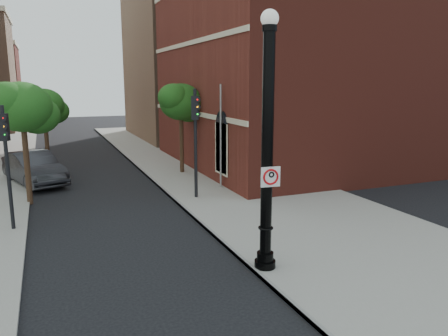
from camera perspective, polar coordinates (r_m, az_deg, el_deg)
name	(u,v)px	position (r m, az deg, el deg)	size (l,w,h in m)	color
ground	(178,275)	(12.59, -6.03, -13.75)	(120.00, 120.00, 0.00)	black
sidewalk_right	(233,181)	(23.47, 1.14, -1.69)	(8.00, 60.00, 0.12)	gray
curb_edge	(161,187)	(22.23, -8.25, -2.51)	(0.10, 60.00, 0.14)	gray
brick_wall_building	(345,67)	(31.47, 15.47, 12.55)	(22.30, 16.30, 12.50)	maroon
bg_building_tan_b	(245,65)	(45.26, 2.75, 13.34)	(22.00, 14.00, 14.00)	#9B7054
lamppost	(267,157)	(11.85, 5.64, 1.38)	(0.60, 0.60, 7.11)	black
no_parking_sign	(271,177)	(11.80, 6.10, -1.13)	(0.55, 0.11, 0.56)	white
parked_car	(34,168)	(24.94, -23.55, -0.01)	(1.80, 5.17, 1.70)	#29292D
traffic_signal_left	(6,148)	(16.89, -26.60, 2.35)	(0.35, 0.40, 4.52)	black
traffic_signal_right	(196,126)	(19.46, -3.74, 5.50)	(0.41, 0.44, 5.00)	black
utility_pole	(221,138)	(21.40, -0.42, 3.95)	(0.10, 0.10, 5.19)	#999999
street_tree_a	(23,108)	(20.51, -24.78, 7.09)	(2.95, 2.66, 5.31)	#301F13
street_tree_b	(45,106)	(27.80, -22.38, 7.44)	(2.73, 2.47, 4.92)	#301F13
street_tree_c	(181,103)	(25.20, -5.61, 8.45)	(2.89, 2.62, 5.21)	#301F13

